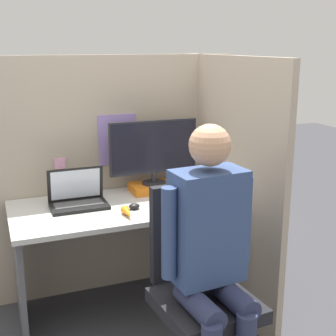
% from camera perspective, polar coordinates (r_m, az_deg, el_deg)
% --- Properties ---
extents(cubicle_panel_back, '(1.83, 0.05, 1.61)m').
position_cam_1_polar(cubicle_panel_back, '(3.19, -7.51, -1.02)').
color(cubicle_panel_back, tan).
rests_on(cubicle_panel_back, ground).
extents(cubicle_panel_right, '(0.04, 1.31, 1.61)m').
position_cam_1_polar(cubicle_panel_right, '(3.05, 7.15, -1.81)').
color(cubicle_panel_right, tan).
rests_on(cubicle_panel_right, ground).
extents(desk, '(1.33, 0.67, 0.72)m').
position_cam_1_polar(desk, '(2.95, -5.62, -7.84)').
color(desk, '#B7B7B2').
rests_on(desk, ground).
extents(paper_box, '(0.31, 0.20, 0.05)m').
position_cam_1_polar(paper_box, '(3.12, -1.70, -2.37)').
color(paper_box, orange).
rests_on(paper_box, desk).
extents(monitor, '(0.60, 0.16, 0.42)m').
position_cam_1_polar(monitor, '(3.06, -1.76, 2.29)').
color(monitor, '#232328').
rests_on(monitor, paper_box).
extents(laptop, '(0.34, 0.21, 0.23)m').
position_cam_1_polar(laptop, '(2.88, -10.91, -3.73)').
color(laptop, black).
rests_on(laptop, desk).
extents(mouse, '(0.07, 0.05, 0.03)m').
position_cam_1_polar(mouse, '(2.79, -4.14, -4.68)').
color(mouse, black).
rests_on(mouse, desk).
extents(stapler, '(0.05, 0.13, 0.05)m').
position_cam_1_polar(stapler, '(3.04, 4.43, -2.97)').
color(stapler, '#2D2D33').
rests_on(stapler, desk).
extents(carrot_toy, '(0.05, 0.15, 0.05)m').
position_cam_1_polar(carrot_toy, '(2.67, -4.94, -5.46)').
color(carrot_toy, orange).
rests_on(carrot_toy, desk).
extents(office_chair, '(0.53, 0.57, 0.98)m').
position_cam_1_polar(office_chair, '(2.45, 3.82, -13.60)').
color(office_chair, black).
rests_on(office_chair, ground).
extents(person, '(0.48, 0.44, 1.33)m').
position_cam_1_polar(person, '(2.21, 5.36, -9.40)').
color(person, '#282D4C').
rests_on(person, ground).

